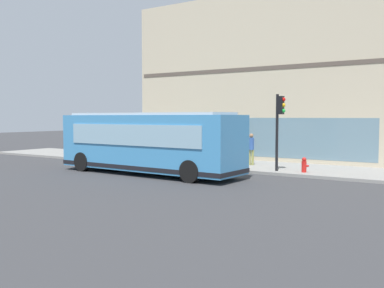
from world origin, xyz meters
name	(u,v)px	position (x,y,z in m)	size (l,w,h in m)	color
ground	(198,178)	(0.00, 0.00, 0.00)	(120.00, 120.00, 0.00)	#38383A
sidewalk_curb	(245,166)	(5.04, 0.00, 0.07)	(4.89, 40.00, 0.15)	gray
building_corner	(290,82)	(12.05, 0.00, 5.29)	(9.19, 19.03, 10.59)	beige
city_bus_nearside	(148,143)	(-0.26, 2.81, 1.55)	(2.97, 10.14, 3.07)	#3F8CC6
traffic_light_near_corner	(280,118)	(3.26, -2.72, 2.83)	(0.32, 0.49, 3.84)	black
fire_hydrant	(304,165)	(3.49, -3.94, 0.51)	(0.35, 0.35, 0.74)	red
pedestrian_walking_along_curb	(149,145)	(4.07, 6.23, 1.12)	(0.32, 0.32, 1.69)	gold
pedestrian_by_light_pole	(251,147)	(5.00, -0.39, 1.18)	(0.32, 0.32, 1.78)	#99994C
pedestrian_near_hydrant	(236,146)	(6.02, 1.12, 1.13)	(0.32, 0.32, 1.71)	black
newspaper_vending_box	(170,154)	(3.88, 4.46, 0.60)	(0.44, 0.42, 0.90)	#197233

